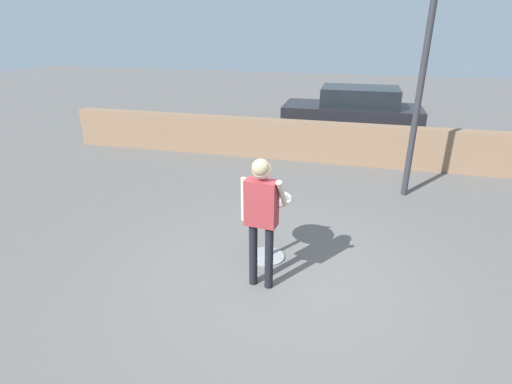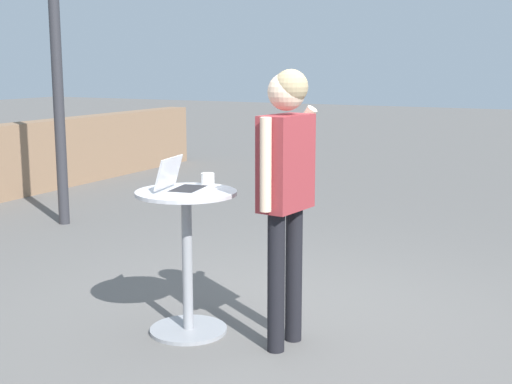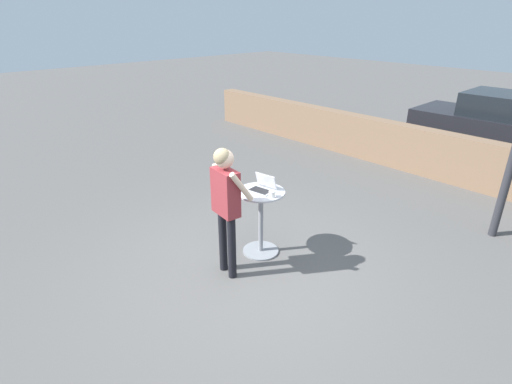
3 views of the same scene
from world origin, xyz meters
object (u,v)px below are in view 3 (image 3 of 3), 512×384
cafe_table (261,217)px  parked_car_near_street (504,127)px  standing_person (226,196)px  laptop (262,187)px  coffee_mug (272,194)px

cafe_table → parked_car_near_street: bearing=82.3°
standing_person → laptop: bearing=97.0°
laptop → coffee_mug: bearing=-13.1°
cafe_table → parked_car_near_street: parked_car_near_street is taller
parked_car_near_street → cafe_table: bearing=-97.7°
laptop → standing_person: 0.74m
standing_person → coffee_mug: bearing=76.3°
coffee_mug → standing_person: (-0.16, -0.66, 0.12)m
standing_person → parked_car_near_street: 7.72m
laptop → parked_car_near_street: 7.01m
coffee_mug → standing_person: standing_person is taller
cafe_table → coffee_mug: (0.24, -0.02, 0.44)m
standing_person → parked_car_near_street: bearing=83.6°
coffee_mug → cafe_table: bearing=174.3°
coffee_mug → parked_car_near_street: (0.70, 7.00, -0.22)m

